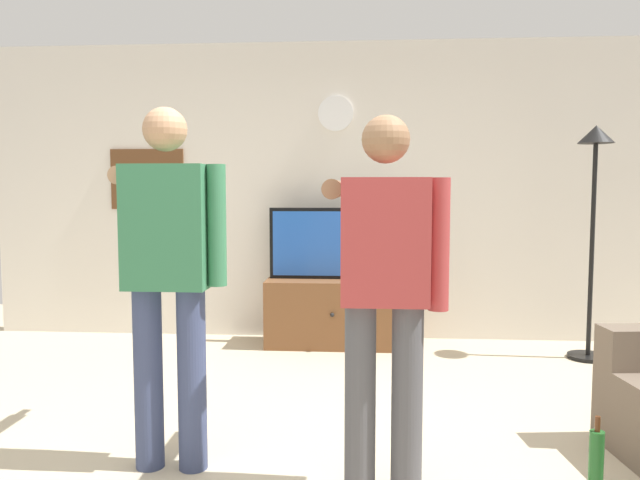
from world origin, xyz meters
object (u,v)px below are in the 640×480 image
object	(u,v)px
floor_lamp	(594,193)
person_standing_nearer_couch	(384,284)
tv_stand	(334,312)
beverage_bottle	(596,461)
television	(334,243)
person_standing_nearer_lamp	(169,267)
framed_picture	(148,179)
wall_clock	(336,113)

from	to	relation	value
floor_lamp	person_standing_nearer_couch	distance (m)	2.92
tv_stand	beverage_bottle	bearing A→B (deg)	-62.41
tv_stand	television	distance (m)	0.61
tv_stand	person_standing_nearer_lamp	xyz separation A→B (m)	(-0.68, -2.41, 0.71)
framed_picture	person_standing_nearer_lamp	distance (m)	2.95
tv_stand	floor_lamp	bearing A→B (deg)	-7.52
wall_clock	floor_lamp	bearing A→B (deg)	-15.16
television	floor_lamp	xyz separation A→B (m)	(2.09, -0.32, 0.44)
floor_lamp	person_standing_nearer_lamp	xyz separation A→B (m)	(-2.77, -2.13, -0.34)
framed_picture	person_standing_nearer_lamp	xyz separation A→B (m)	(1.08, -2.70, -0.47)
framed_picture	person_standing_nearer_couch	distance (m)	3.61
floor_lamp	person_standing_nearer_lamp	distance (m)	3.51
tv_stand	floor_lamp	xyz separation A→B (m)	(2.09, -0.28, 1.05)
wall_clock	beverage_bottle	xyz separation A→B (m)	(1.32, -2.81, -1.91)
wall_clock	television	bearing A→B (deg)	-90.00
television	person_standing_nearer_couch	world-z (taller)	person_standing_nearer_couch
wall_clock	floor_lamp	xyz separation A→B (m)	(2.09, -0.57, -0.71)
beverage_bottle	tv_stand	bearing A→B (deg)	117.59
television	wall_clock	distance (m)	1.18
floor_lamp	person_standing_nearer_lamp	size ratio (longest dim) A/B	1.06
floor_lamp	television	bearing A→B (deg)	171.23
television	person_standing_nearer_couch	xyz separation A→B (m)	(0.35, -2.64, 0.06)
person_standing_nearer_lamp	beverage_bottle	xyz separation A→B (m)	(2.00, -0.12, -0.85)
tv_stand	wall_clock	world-z (taller)	wall_clock
television	wall_clock	size ratio (longest dim) A/B	3.58
tv_stand	television	size ratio (longest dim) A/B	1.04
person_standing_nearer_couch	beverage_bottle	world-z (taller)	person_standing_nearer_couch
person_standing_nearer_couch	beverage_bottle	xyz separation A→B (m)	(0.97, 0.07, -0.81)
television	framed_picture	distance (m)	1.86
tv_stand	person_standing_nearer_couch	world-z (taller)	person_standing_nearer_couch
television	floor_lamp	world-z (taller)	floor_lamp
framed_picture	beverage_bottle	xyz separation A→B (m)	(3.08, -2.82, -1.32)
television	person_standing_nearer_lamp	distance (m)	2.55
tv_stand	wall_clock	bearing A→B (deg)	90.00
tv_stand	framed_picture	bearing A→B (deg)	170.47
tv_stand	beverage_bottle	distance (m)	2.85
tv_stand	television	world-z (taller)	television
wall_clock	person_standing_nearer_couch	size ratio (longest dim) A/B	0.19
person_standing_nearer_couch	wall_clock	bearing A→B (deg)	97.01
floor_lamp	person_standing_nearer_couch	world-z (taller)	floor_lamp
wall_clock	floor_lamp	world-z (taller)	wall_clock
television	person_standing_nearer_couch	bearing A→B (deg)	-82.35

